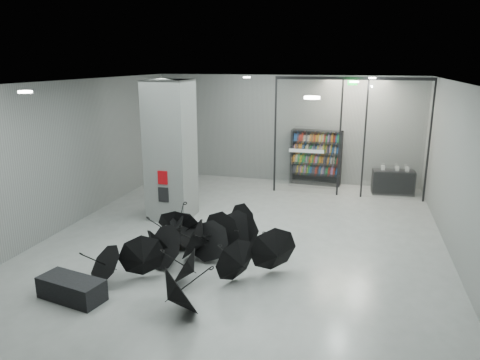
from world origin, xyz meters
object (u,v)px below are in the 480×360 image
(column, at_px, (171,151))
(umbrella_cluster, at_px, (199,250))
(shop_counter, at_px, (393,182))
(bookshelf, at_px, (316,158))
(bench, at_px, (72,289))

(column, height_order, umbrella_cluster, column)
(shop_counter, distance_m, umbrella_cluster, 8.40)
(bookshelf, height_order, shop_counter, bookshelf)
(column, bearing_deg, bookshelf, 51.89)
(bench, distance_m, shop_counter, 11.21)
(column, distance_m, shop_counter, 7.86)
(column, xyz_separation_m, bench, (0.01, -4.98, -1.79))
(bookshelf, xyz_separation_m, umbrella_cluster, (-1.88, -7.59, -0.70))
(bookshelf, bearing_deg, umbrella_cluster, -99.80)
(bench, height_order, umbrella_cluster, umbrella_cluster)
(bookshelf, bearing_deg, bench, -106.79)
(column, height_order, bench, column)
(bookshelf, distance_m, shop_counter, 2.86)
(bench, relative_size, umbrella_cluster, 0.27)
(column, height_order, bookshelf, column)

